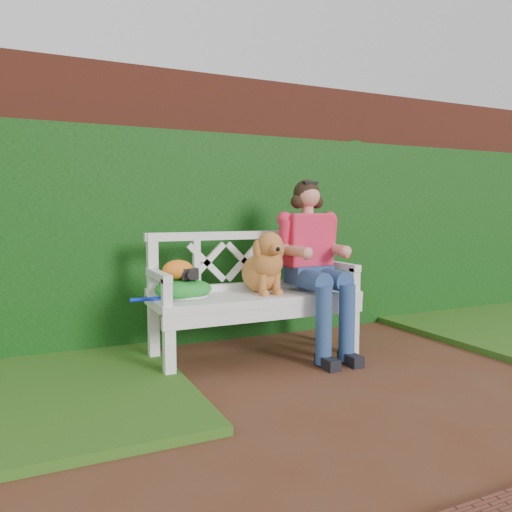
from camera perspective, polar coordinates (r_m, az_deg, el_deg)
name	(u,v)px	position (r m, az deg, el deg)	size (l,w,h in m)	color
ground	(400,394)	(3.16, 16.15, -14.89)	(60.00, 60.00, 0.00)	#522817
brick_wall	(262,208)	(4.57, 0.67, 5.51)	(10.00, 0.30, 2.20)	maroon
ivy_hedge	(273,236)	(4.38, 1.90, 2.25)	(10.00, 0.18, 1.70)	#195E14
garden_bench	(256,326)	(3.66, 0.00, -7.99)	(1.58, 0.60, 0.48)	white
seated_woman	(310,271)	(3.78, 6.19, -1.77)	(0.52, 0.70, 1.24)	#D42849
dog	(263,262)	(3.60, 0.83, -0.66)	(0.30, 0.41, 0.45)	#BA5F2E
tennis_racket	(183,296)	(3.43, -8.29, -4.60)	(0.56, 0.23, 0.03)	silver
green_bag	(183,289)	(3.42, -8.29, -3.71)	(0.39, 0.30, 0.13)	green
camera_item	(189,274)	(3.38, -7.65, -2.02)	(0.11, 0.09, 0.08)	black
baseball_glove	(178,270)	(3.39, -8.92, -1.54)	(0.21, 0.15, 0.13)	orange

